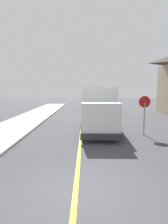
{
  "coord_description": "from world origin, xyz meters",
  "views": [
    {
      "loc": [
        0.3,
        -5.76,
        3.13
      ],
      "look_at": [
        0.19,
        9.21,
        1.4
      ],
      "focal_mm": 32.57,
      "sensor_mm": 36.0,
      "label": 1
    }
  ],
  "objects_px": {
    "box_truck": "(99,107)",
    "parked_car_near": "(101,110)",
    "stop_sign": "(144,108)",
    "parked_car_mid": "(97,105)",
    "parked_car_furthest": "(94,100)",
    "parked_car_far": "(94,102)"
  },
  "relations": [
    {
      "from": "box_truck",
      "to": "parked_car_furthest",
      "type": "distance_m",
      "value": 27.21
    },
    {
      "from": "parked_car_mid",
      "to": "parked_car_near",
      "type": "bearing_deg",
      "value": -89.17
    },
    {
      "from": "parked_car_near",
      "to": "stop_sign",
      "type": "xyz_separation_m",
      "value": [
        2.21,
        -8.71,
        1.06
      ]
    },
    {
      "from": "box_truck",
      "to": "parked_car_furthest",
      "type": "xyz_separation_m",
      "value": [
        0.83,
        27.18,
        -0.97
      ]
    },
    {
      "from": "parked_car_mid",
      "to": "stop_sign",
      "type": "height_order",
      "value": "stop_sign"
    },
    {
      "from": "box_truck",
      "to": "parked_car_mid",
      "type": "distance_m",
      "value": 14.59
    },
    {
      "from": "parked_car_near",
      "to": "parked_car_furthest",
      "type": "distance_m",
      "value": 19.93
    },
    {
      "from": "box_truck",
      "to": "parked_car_near",
      "type": "distance_m",
      "value": 7.35
    },
    {
      "from": "parked_car_mid",
      "to": "stop_sign",
      "type": "distance_m",
      "value": 16.21
    },
    {
      "from": "box_truck",
      "to": "stop_sign",
      "type": "bearing_deg",
      "value": -26.08
    },
    {
      "from": "parked_car_furthest",
      "to": "box_truck",
      "type": "bearing_deg",
      "value": -91.75
    },
    {
      "from": "parked_car_mid",
      "to": "parked_car_far",
      "type": "height_order",
      "value": "same"
    },
    {
      "from": "parked_car_furthest",
      "to": "stop_sign",
      "type": "bearing_deg",
      "value": -85.69
    },
    {
      "from": "box_truck",
      "to": "parked_car_mid",
      "type": "xyz_separation_m",
      "value": [
        0.67,
        14.54,
        -0.97
      ]
    },
    {
      "from": "parked_car_mid",
      "to": "stop_sign",
      "type": "relative_size",
      "value": 1.66
    },
    {
      "from": "parked_car_mid",
      "to": "parked_car_furthest",
      "type": "bearing_deg",
      "value": 89.27
    },
    {
      "from": "parked_car_near",
      "to": "stop_sign",
      "type": "relative_size",
      "value": 1.66
    },
    {
      "from": "parked_car_mid",
      "to": "parked_car_far",
      "type": "bearing_deg",
      "value": 90.43
    },
    {
      "from": "parked_car_far",
      "to": "parked_car_furthest",
      "type": "distance_m",
      "value": 5.57
    },
    {
      "from": "parked_car_mid",
      "to": "stop_sign",
      "type": "xyz_separation_m",
      "value": [
        2.32,
        -16.0,
        1.06
      ]
    },
    {
      "from": "parked_car_near",
      "to": "parked_car_far",
      "type": "relative_size",
      "value": 1.0
    },
    {
      "from": "box_truck",
      "to": "parked_car_far",
      "type": "bearing_deg",
      "value": 88.36
    }
  ]
}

